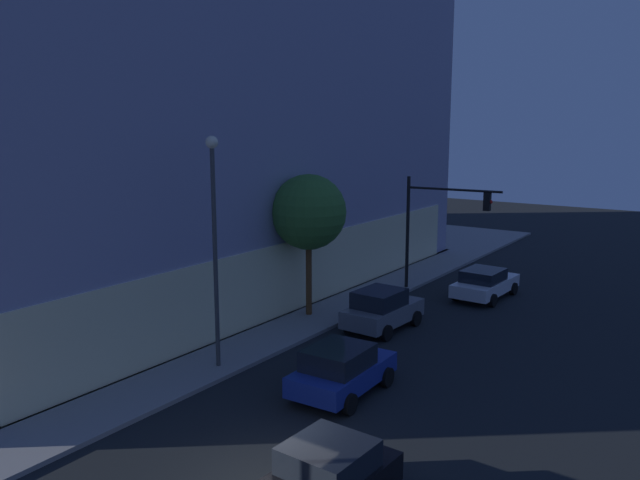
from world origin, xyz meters
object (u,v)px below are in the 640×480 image
(sidewalk_tree, at_px, (309,212))
(car_white, at_px, (485,283))
(modern_building, at_px, (96,98))
(car_blue, at_px, (341,369))
(car_grey, at_px, (382,309))
(traffic_light_far_corner, at_px, (437,216))
(street_lamp_sidewalk, at_px, (214,225))

(sidewalk_tree, distance_m, car_white, 10.32)
(modern_building, xyz_separation_m, car_blue, (-7.26, -21.69, -9.37))
(car_blue, bearing_deg, car_white, 1.23)
(car_blue, xyz_separation_m, car_grey, (6.63, 2.17, 0.05))
(traffic_light_far_corner, bearing_deg, car_blue, -168.39)
(street_lamp_sidewalk, bearing_deg, car_white, -17.08)
(car_blue, bearing_deg, modern_building, 71.48)
(car_grey, xyz_separation_m, car_white, (7.38, -1.87, -0.12))
(car_grey, bearing_deg, car_white, -14.19)
(street_lamp_sidewalk, xyz_separation_m, sidewalk_tree, (6.98, 0.95, -0.42))
(modern_building, relative_size, car_white, 7.44)
(car_white, bearing_deg, street_lamp_sidewalk, 162.92)
(sidewalk_tree, distance_m, car_grey, 5.37)
(street_lamp_sidewalk, bearing_deg, traffic_light_far_corner, -8.38)
(traffic_light_far_corner, xyz_separation_m, car_grey, (-6.75, -0.58, -3.19))
(street_lamp_sidewalk, distance_m, car_blue, 6.59)
(modern_building, relative_size, traffic_light_far_corner, 5.73)
(traffic_light_far_corner, height_order, car_blue, traffic_light_far_corner)
(modern_building, relative_size, sidewalk_tree, 5.27)
(sidewalk_tree, bearing_deg, car_blue, -137.34)
(traffic_light_far_corner, bearing_deg, car_grey, -175.09)
(traffic_light_far_corner, relative_size, car_white, 1.30)
(car_blue, height_order, car_grey, car_grey)
(traffic_light_far_corner, bearing_deg, modern_building, 107.89)
(street_lamp_sidewalk, xyz_separation_m, car_blue, (0.72, -4.83, -4.43))
(car_grey, bearing_deg, car_blue, -161.88)
(car_white, bearing_deg, modern_building, 107.51)
(sidewalk_tree, relative_size, car_white, 1.41)
(modern_building, bearing_deg, car_grey, -91.87)
(street_lamp_sidewalk, height_order, car_white, street_lamp_sidewalk)
(car_grey, relative_size, car_white, 0.90)
(modern_building, relative_size, car_grey, 8.28)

